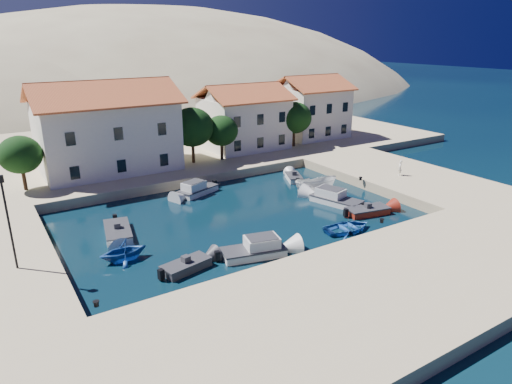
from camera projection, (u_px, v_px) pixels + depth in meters
ground at (309, 263)px, 32.06m from camera, size 400.00×400.00×0.00m
quay_south at (372, 296)px, 27.10m from camera, size 52.00×12.00×1.00m
quay_east at (398, 176)px, 50.24m from camera, size 11.00×20.00×1.00m
quay_north at (149, 147)px, 63.31m from camera, size 80.00×36.00×1.00m
hills at (119, 160)px, 148.99m from camera, size 254.00×176.00×99.00m
building_left at (106, 125)px, 49.51m from camera, size 14.70×9.45×9.70m
building_mid at (244, 116)px, 59.62m from camera, size 10.50×8.40×8.30m
building_right at (311, 106)px, 66.38m from camera, size 9.45×8.40×8.80m
trees at (204, 129)px, 53.13m from camera, size 37.30×5.30×6.45m
lamppost at (7, 214)px, 28.10m from camera, size 0.35×0.25×6.22m
bollards at (307, 222)px, 36.20m from camera, size 29.36×9.56×0.30m
motorboat_grey_sw at (186, 266)px, 31.03m from camera, size 3.67×2.23×1.25m
cabin_cruiser_south at (254, 250)px, 32.95m from camera, size 4.95×2.99×1.60m
rowboat_south at (347, 231)px, 37.36m from camera, size 4.43×3.35×0.86m
motorboat_red_se at (367, 211)px, 40.78m from camera, size 4.11×2.40×1.25m
cabin_cruiser_east at (336, 199)px, 43.19m from camera, size 3.33×5.28×1.60m
boat_east at (315, 192)px, 46.73m from camera, size 4.71×2.92×1.71m
motorboat_white_ne at (294, 178)px, 50.27m from camera, size 2.58×3.41×1.25m
rowboat_west at (124, 260)px, 32.52m from camera, size 3.31×2.86×1.73m
motorboat_white_west at (118, 232)px, 36.48m from camera, size 2.79×4.71×1.25m
cabin_cruiser_north at (198, 189)px, 45.99m from camera, size 4.62×3.20×1.60m
pedestrian at (400, 168)px, 48.50m from camera, size 0.70×0.69×1.63m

